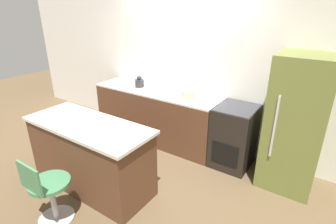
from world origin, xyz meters
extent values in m
plane|color=brown|center=(0.00, 0.00, 0.00)|extent=(14.00, 14.00, 0.00)
cube|color=white|center=(0.00, 0.70, 1.30)|extent=(8.00, 0.06, 2.60)
cube|color=brown|center=(-0.35, 0.35, 0.45)|extent=(2.31, 0.65, 0.90)
cube|color=silver|center=(-0.35, 0.35, 0.91)|extent=(2.31, 0.65, 0.03)
cube|color=#9EA3A8|center=(-0.75, 0.35, 0.93)|extent=(0.44, 0.36, 0.01)
cube|color=brown|center=(-0.26, -1.23, 0.44)|extent=(1.67, 0.66, 0.89)
cube|color=silver|center=(-0.26, -1.23, 0.91)|extent=(1.74, 0.71, 0.04)
cube|color=black|center=(1.10, 0.35, 0.46)|extent=(0.56, 0.65, 0.93)
cube|color=black|center=(1.10, 0.01, 0.33)|extent=(0.39, 0.01, 0.33)
cube|color=#333338|center=(1.10, 0.35, 0.93)|extent=(0.53, 0.62, 0.01)
cube|color=olive|center=(1.89, 0.32, 0.89)|extent=(0.68, 0.70, 1.78)
cube|color=silver|center=(1.71, -0.04, 0.93)|extent=(0.02, 0.02, 0.80)
cylinder|color=#B7B7BC|center=(-0.14, -1.90, 0.01)|extent=(0.40, 0.40, 0.02)
cylinder|color=#B7B7BC|center=(-0.14, -1.90, 0.24)|extent=(0.06, 0.06, 0.49)
cylinder|color=#478456|center=(-0.14, -1.90, 0.51)|extent=(0.44, 0.44, 0.04)
cube|color=#478456|center=(-0.14, -2.09, 0.68)|extent=(0.38, 0.02, 0.31)
cylinder|color=#333338|center=(-0.71, 0.33, 1.00)|extent=(0.16, 0.16, 0.13)
sphere|color=#333338|center=(-0.71, 0.33, 1.10)|extent=(0.09, 0.09, 0.09)
cylinder|color=#C1B28E|center=(0.29, 0.33, 0.99)|extent=(0.21, 0.21, 0.10)
camera|label=1|loc=(2.24, -3.11, 2.32)|focal=28.00mm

